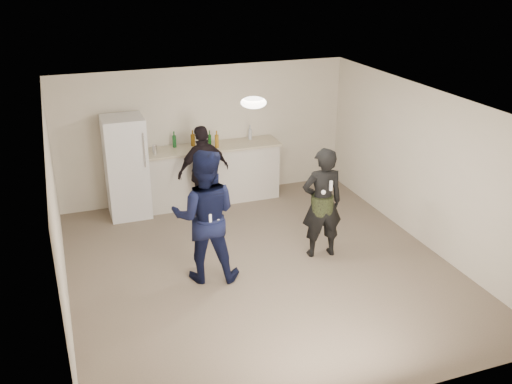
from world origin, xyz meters
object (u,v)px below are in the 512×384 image
object	(u,v)px
woman	(322,203)
fridge	(126,167)
shaker	(155,149)
spectator	(204,171)
man	(205,216)
counter	(209,175)

from	to	relation	value
woman	fridge	bearing A→B (deg)	-38.04
shaker	spectator	bearing A→B (deg)	-29.89
spectator	man	bearing A→B (deg)	65.06
counter	spectator	world-z (taller)	spectator
man	woman	world-z (taller)	man
woman	spectator	distance (m)	2.44
fridge	shaker	size ratio (longest dim) A/B	10.59
counter	fridge	size ratio (longest dim) A/B	1.44
man	woman	bearing A→B (deg)	-160.45
shaker	woman	distance (m)	3.25
counter	spectator	xyz separation A→B (m)	(-0.24, -0.53, 0.30)
counter	spectator	distance (m)	0.65
shaker	man	size ratio (longest dim) A/B	0.09
counter	shaker	world-z (taller)	shaker
counter	man	world-z (taller)	man
counter	spectator	size ratio (longest dim) A/B	1.58
counter	woman	xyz separation A→B (m)	(1.05, -2.59, 0.35)
man	woman	distance (m)	1.84
counter	woman	size ratio (longest dim) A/B	1.49
shaker	woman	xyz separation A→B (m)	(2.05, -2.50, -0.30)
man	counter	bearing A→B (deg)	-88.58
counter	fridge	distance (m)	1.56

